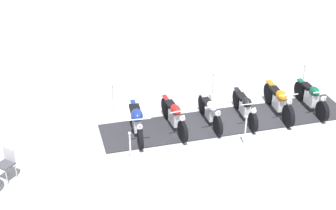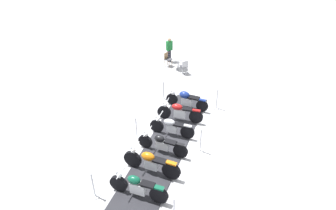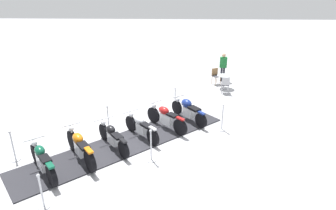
# 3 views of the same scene
# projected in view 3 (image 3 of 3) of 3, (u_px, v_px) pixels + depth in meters

# --- Properties ---
(ground_plane) EXTENTS (80.00, 80.00, 0.00)m
(ground_plane) POSITION_uv_depth(u_px,v_px,m) (128.00, 143.00, 10.75)
(ground_plane) COLOR #B2B2B7
(display_platform) EXTENTS (6.63, 7.23, 0.04)m
(display_platform) POSITION_uv_depth(u_px,v_px,m) (128.00, 143.00, 10.74)
(display_platform) COLOR #28282D
(display_platform) RESTS_ON ground_plane
(motorcycle_navy) EXTENTS (1.87, 1.44, 0.90)m
(motorcycle_navy) POSITION_uv_depth(u_px,v_px,m) (188.00, 109.00, 12.31)
(motorcycle_navy) COLOR black
(motorcycle_navy) RESTS_ON display_platform
(motorcycle_maroon) EXTENTS (1.63, 1.65, 0.97)m
(motorcycle_maroon) POSITION_uv_depth(u_px,v_px,m) (166.00, 117.00, 11.62)
(motorcycle_maroon) COLOR black
(motorcycle_maroon) RESTS_ON display_platform
(motorcycle_chrome) EXTENTS (1.60, 1.45, 0.93)m
(motorcycle_chrome) POSITION_uv_depth(u_px,v_px,m) (141.00, 126.00, 10.93)
(motorcycle_chrome) COLOR black
(motorcycle_chrome) RESTS_ON display_platform
(motorcycle_black) EXTENTS (1.79, 1.43, 0.90)m
(motorcycle_black) POSITION_uv_depth(u_px,v_px,m) (112.00, 137.00, 10.25)
(motorcycle_black) COLOR black
(motorcycle_black) RESTS_ON display_platform
(motorcycle_copper) EXTENTS (1.90, 1.52, 1.04)m
(motorcycle_copper) POSITION_uv_depth(u_px,v_px,m) (80.00, 147.00, 9.53)
(motorcycle_copper) COLOR black
(motorcycle_copper) RESTS_ON display_platform
(motorcycle_forest) EXTENTS (1.71, 1.51, 0.96)m
(motorcycle_forest) POSITION_uv_depth(u_px,v_px,m) (42.00, 160.00, 8.85)
(motorcycle_forest) COLOR black
(motorcycle_forest) RESTS_ON display_platform
(stanchion_right_mid) EXTENTS (0.30, 0.30, 1.03)m
(stanchion_right_mid) POSITION_uv_depth(u_px,v_px,m) (108.00, 121.00, 11.64)
(stanchion_right_mid) COLOR silver
(stanchion_right_mid) RESTS_ON ground_plane
(stanchion_left_rear) EXTENTS (0.31, 0.31, 1.03)m
(stanchion_left_rear) POSITION_uv_depth(u_px,v_px,m) (42.00, 196.00, 7.57)
(stanchion_left_rear) COLOR silver
(stanchion_left_rear) RESTS_ON ground_plane
(stanchion_left_front) EXTENTS (0.33, 0.33, 1.10)m
(stanchion_left_front) POSITION_uv_depth(u_px,v_px,m) (222.00, 122.00, 11.60)
(stanchion_left_front) COLOR silver
(stanchion_left_front) RESTS_ON ground_plane
(stanchion_right_rear) EXTENTS (0.34, 0.34, 1.07)m
(stanchion_right_rear) POSITION_uv_depth(u_px,v_px,m) (14.00, 151.00, 9.63)
(stanchion_right_rear) COLOR silver
(stanchion_right_rear) RESTS_ON ground_plane
(stanchion_right_front) EXTENTS (0.32, 0.32, 1.03)m
(stanchion_right_front) POSITION_uv_depth(u_px,v_px,m) (175.00, 101.00, 13.67)
(stanchion_right_front) COLOR silver
(stanchion_right_front) RESTS_ON ground_plane
(stanchion_left_mid) EXTENTS (0.34, 0.34, 1.13)m
(stanchion_left_mid) POSITION_uv_depth(u_px,v_px,m) (151.00, 151.00, 9.58)
(stanchion_left_mid) COLOR silver
(stanchion_left_mid) RESTS_ON ground_plane
(cafe_table) EXTENTS (0.79, 0.79, 0.74)m
(cafe_table) POSITION_uv_depth(u_px,v_px,m) (224.00, 79.00, 16.15)
(cafe_table) COLOR #B7B7BC
(cafe_table) RESTS_ON ground_plane
(cafe_chair_near_table) EXTENTS (0.42, 0.42, 0.89)m
(cafe_chair_near_table) POSITION_uv_depth(u_px,v_px,m) (225.00, 84.00, 15.41)
(cafe_chair_near_table) COLOR #B7B7BC
(cafe_chair_near_table) RESTS_ON ground_plane
(cafe_chair_across_table) EXTENTS (0.54, 0.54, 0.91)m
(cafe_chair_across_table) POSITION_uv_depth(u_px,v_px,m) (216.00, 75.00, 16.83)
(cafe_chair_across_table) COLOR olive
(cafe_chair_across_table) RESTS_ON ground_plane
(bystander_person) EXTENTS (0.24, 0.41, 1.67)m
(bystander_person) POSITION_uv_depth(u_px,v_px,m) (223.00, 65.00, 17.20)
(bystander_person) COLOR #23232D
(bystander_person) RESTS_ON ground_plane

